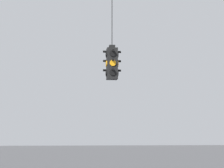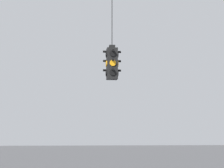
# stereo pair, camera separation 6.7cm
# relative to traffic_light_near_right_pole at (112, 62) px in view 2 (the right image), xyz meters

# --- Properties ---
(traffic_light_near_right_pole) EXTENTS (0.58, 0.58, 4.43)m
(traffic_light_near_right_pole) POSITION_rel_traffic_light_near_right_pole_xyz_m (0.00, 0.00, 0.00)
(traffic_light_near_right_pole) COLOR black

